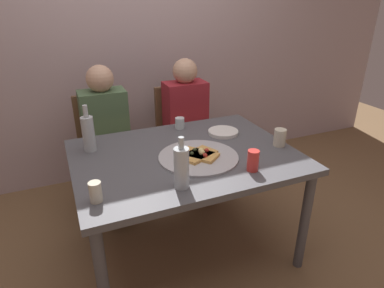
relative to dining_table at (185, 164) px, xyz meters
name	(u,v)px	position (x,y,z in m)	size (l,w,h in m)	color
ground_plane	(186,247)	(0.00, 0.00, -0.67)	(8.00, 8.00, 0.00)	brown
back_wall	(128,37)	(0.00, 1.34, 0.63)	(6.00, 0.10, 2.60)	#B29EA3
dining_table	(185,164)	(0.00, 0.00, 0.00)	(1.37, 1.03, 0.74)	#4C4C51
pizza_tray	(198,157)	(0.05, -0.09, 0.08)	(0.49, 0.49, 0.01)	#ADADB2
pizza_slice_last	(199,154)	(0.06, -0.09, 0.10)	(0.24, 0.25, 0.05)	tan
pizza_slice_extra	(199,154)	(0.06, -0.09, 0.10)	(0.25, 0.21, 0.05)	tan
wine_bottle	(88,133)	(-0.54, 0.28, 0.20)	(0.08, 0.08, 0.30)	#B2BCC1
beer_bottle	(182,167)	(-0.16, -0.36, 0.19)	(0.08, 0.08, 0.28)	#B2BCC1
tumbler_near	(180,123)	(0.13, 0.41, 0.12)	(0.07, 0.07, 0.08)	silver
tumbler_far	(95,192)	(-0.59, -0.32, 0.13)	(0.06, 0.06, 0.10)	beige
wine_glass	(280,137)	(0.62, -0.13, 0.13)	(0.08, 0.08, 0.11)	beige
soda_can	(253,161)	(0.27, -0.35, 0.14)	(0.07, 0.07, 0.12)	red
plate_stack	(223,132)	(0.37, 0.19, 0.09)	(0.21, 0.21, 0.02)	white
chair_left	(106,142)	(-0.35, 0.91, -0.15)	(0.44, 0.44, 0.90)	brown
chair_right	(183,130)	(0.35, 0.91, -0.15)	(0.44, 0.44, 0.90)	brown
guest_in_sweater	(108,134)	(-0.35, 0.76, -0.03)	(0.36, 0.56, 1.17)	#4C6B47
guest_in_beanie	(189,122)	(0.35, 0.76, -0.03)	(0.36, 0.56, 1.17)	maroon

